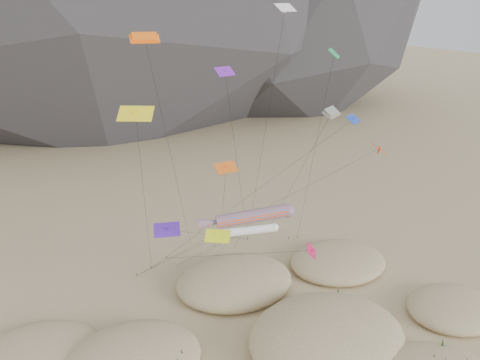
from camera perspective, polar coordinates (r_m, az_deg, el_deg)
name	(u,v)px	position (r m, az deg, el deg)	size (l,w,h in m)	color
dunes	(273,359)	(43.90, 4.01, -20.92)	(50.50, 36.07, 4.59)	#CCB789
dune_grass	(285,349)	(44.71, 5.49, -19.87)	(40.44, 27.14, 1.57)	black
kite_stakes	(218,249)	(61.11, -2.68, -8.39)	(22.17, 3.96, 0.30)	#3F2D1E
rainbow_tube_kite	(249,217)	(40.35, 1.11, -4.51)	(10.25, 17.96, 13.62)	#FF511A
white_tube_kite	(246,231)	(47.18, 0.75, -6.22)	(7.70, 11.64, 9.16)	white
orange_parafoil	(145,42)	(44.27, -11.46, 16.20)	(7.98, 10.41, 27.50)	#FF600D
multi_parafoil	(330,115)	(43.58, 10.93, 7.78)	(5.73, 19.91, 21.13)	orange
delta_kites	(258,147)	(43.73, 2.20, 4.07)	(28.22, 21.08, 29.84)	#4D1EB2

